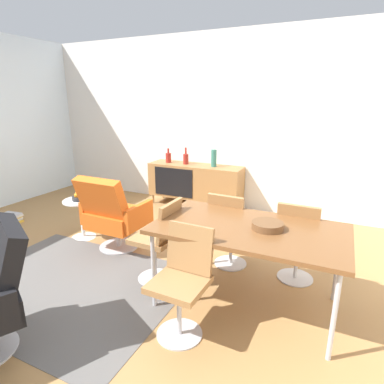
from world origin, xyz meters
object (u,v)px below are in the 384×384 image
at_px(sideboard, 195,181).
at_px(fruit_bowl, 80,197).
at_px(dining_chair_front_left, 183,278).
at_px(side_table_round, 82,214).
at_px(dining_table, 249,231).
at_px(dining_chair_near_window, 159,238).
at_px(dining_chair_back_left, 230,227).
at_px(wooden_bowl_on_table, 267,226).
at_px(magazine_stack, 6,220).
at_px(vase_ceramic_small, 186,158).
at_px(dining_chair_back_right, 298,238).
at_px(lounge_chair_red, 113,213).
at_px(vase_cobalt, 214,158).
at_px(vase_sculptural_dark, 168,157).

xyz_separation_m(sideboard, fruit_bowl, (-0.81, -1.81, 0.12)).
bearing_deg(dining_chair_front_left, side_table_round, 152.90).
relative_size(dining_table, dining_chair_near_window, 1.87).
height_order(dining_chair_front_left, side_table_round, dining_chair_front_left).
bearing_deg(fruit_bowl, dining_chair_back_left, 2.53).
height_order(wooden_bowl_on_table, side_table_round, wooden_bowl_on_table).
xyz_separation_m(sideboard, magazine_stack, (-2.18, -1.94, -0.38)).
height_order(vase_ceramic_small, dining_chair_near_window, vase_ceramic_small).
distance_m(dining_chair_back_right, magazine_stack, 4.11).
bearing_deg(lounge_chair_red, dining_chair_front_left, -33.38).
xyz_separation_m(vase_cobalt, dining_table, (1.22, -2.28, -0.16)).
distance_m(vase_ceramic_small, magazine_stack, 2.89).
height_order(vase_cobalt, dining_chair_near_window, vase_cobalt).
distance_m(sideboard, dining_chair_back_right, 2.56).
relative_size(vase_ceramic_small, lounge_chair_red, 0.30).
xyz_separation_m(vase_cobalt, wooden_bowl_on_table, (1.37, -2.26, -0.09)).
bearing_deg(vase_sculptural_dark, magazine_stack, -130.74).
height_order(dining_chair_near_window, dining_chair_back_right, same).
height_order(fruit_bowl, magazine_stack, fruit_bowl).
bearing_deg(dining_chair_front_left, wooden_bowl_on_table, 49.29).
xyz_separation_m(dining_chair_front_left, magazine_stack, (-3.38, 0.90, -0.41)).
xyz_separation_m(sideboard, lounge_chair_red, (-0.20, -1.91, 0.03)).
bearing_deg(side_table_round, vase_cobalt, 57.85).
bearing_deg(wooden_bowl_on_table, lounge_chair_red, 169.68).
bearing_deg(dining_chair_near_window, vase_sculptural_dark, 117.18).
distance_m(vase_sculptural_dark, vase_ceramic_small, 0.34).
xyz_separation_m(vase_sculptural_dark, wooden_bowl_on_table, (2.21, -2.26, -0.04)).
height_order(dining_table, dining_chair_front_left, dining_chair_front_left).
xyz_separation_m(dining_table, magazine_stack, (-3.73, 0.34, -0.63)).
bearing_deg(dining_chair_back_right, dining_chair_back_left, 180.00).
relative_size(sideboard, vase_sculptural_dark, 6.56).
bearing_deg(vase_ceramic_small, vase_cobalt, 0.00).
bearing_deg(dining_table, dining_chair_near_window, -179.93).
distance_m(dining_chair_back_right, dining_chair_front_left, 1.32).
bearing_deg(lounge_chair_red, sideboard, 84.11).
relative_size(sideboard, magazine_stack, 4.03).
xyz_separation_m(dining_chair_near_window, dining_chair_front_left, (0.54, -0.56, 0.00)).
bearing_deg(vase_cobalt, fruit_bowl, -122.16).
height_order(dining_table, dining_chair_back_right, dining_chair_back_right).
xyz_separation_m(dining_chair_near_window, lounge_chair_red, (-0.86, 0.37, -0.00)).
relative_size(dining_chair_back_right, side_table_round, 1.65).
xyz_separation_m(vase_cobalt, dining_chair_back_left, (0.87, -1.72, -0.39)).
distance_m(sideboard, vase_sculptural_dark, 0.63).
bearing_deg(magazine_stack, lounge_chair_red, 0.67).
relative_size(vase_cobalt, dining_chair_back_right, 0.32).
height_order(sideboard, fruit_bowl, sideboard).
height_order(vase_cobalt, lounge_chair_red, vase_cobalt).
bearing_deg(dining_chair_back_left, dining_chair_near_window, -133.73).
bearing_deg(sideboard, vase_ceramic_small, 179.38).
xyz_separation_m(vase_ceramic_small, lounge_chair_red, (-0.02, -1.92, -0.35)).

